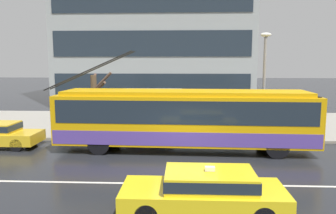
% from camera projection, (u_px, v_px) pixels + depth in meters
% --- Properties ---
extents(ground_plane, '(160.00, 160.00, 0.00)m').
position_uv_depth(ground_plane, '(184.00, 173.00, 12.78)').
color(ground_plane, '#212328').
extents(sidewalk_slab, '(80.00, 10.00, 0.14)m').
position_uv_depth(sidewalk_slab, '(184.00, 124.00, 22.66)').
color(sidewalk_slab, gray).
rests_on(sidewalk_slab, ground_plane).
extents(lane_centre_line, '(72.00, 0.14, 0.01)m').
position_uv_depth(lane_centre_line, '(184.00, 184.00, 11.59)').
color(lane_centre_line, silver).
rests_on(lane_centre_line, ground_plane).
extents(trolleybus, '(13.16, 2.94, 4.88)m').
position_uv_depth(trolleybus, '(185.00, 118.00, 15.91)').
color(trolleybus, '#E5A40B').
rests_on(trolleybus, ground_plane).
extents(taxi_oncoming_near, '(4.64, 1.80, 1.39)m').
position_uv_depth(taxi_oncoming_near, '(205.00, 190.00, 9.25)').
color(taxi_oncoming_near, yellow).
rests_on(taxi_oncoming_near, ground_plane).
extents(bus_shelter, '(3.69, 1.88, 2.56)m').
position_uv_depth(bus_shelter, '(152.00, 99.00, 19.66)').
color(bus_shelter, gray).
rests_on(bus_shelter, sidewalk_slab).
extents(pedestrian_at_shelter, '(1.31, 1.31, 1.96)m').
position_uv_depth(pedestrian_at_shelter, '(138.00, 107.00, 19.10)').
color(pedestrian_at_shelter, navy).
rests_on(pedestrian_at_shelter, sidewalk_slab).
extents(pedestrian_approaching_curb, '(1.19, 1.19, 1.95)m').
position_uv_depth(pedestrian_approaching_curb, '(120.00, 105.00, 20.50)').
color(pedestrian_approaching_curb, '#4A563B').
rests_on(pedestrian_approaching_curb, sidewalk_slab).
extents(pedestrian_walking_past, '(1.36, 1.36, 1.89)m').
position_uv_depth(pedestrian_walking_past, '(160.00, 107.00, 19.28)').
color(pedestrian_walking_past, navy).
rests_on(pedestrian_walking_past, sidewalk_slab).
extents(street_lamp, '(0.60, 0.32, 5.75)m').
position_uv_depth(street_lamp, '(264.00, 75.00, 17.67)').
color(street_lamp, gray).
rests_on(street_lamp, sidewalk_slab).
extents(street_tree_bare, '(1.35, 1.69, 3.63)m').
position_uv_depth(street_tree_bare, '(95.00, 100.00, 19.25)').
color(street_tree_bare, brown).
rests_on(street_tree_bare, sidewalk_slab).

